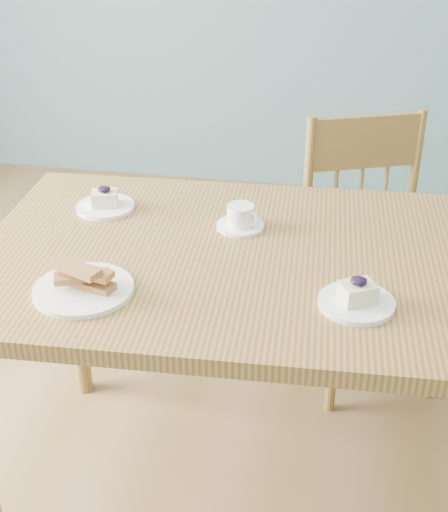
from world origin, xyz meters
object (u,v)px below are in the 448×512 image
object	(u,v)px
cheesecake_plate_near	(357,298)
biscotti_plate	(83,283)
coffee_cup	(241,218)
dining_table	(277,284)
dining_chair	(370,254)
cheesecake_plate_far	(105,203)

from	to	relation	value
cheesecake_plate_near	biscotti_plate	world-z (taller)	biscotti_plate
coffee_cup	dining_table	bearing A→B (deg)	-24.74
dining_chair	biscotti_plate	bearing A→B (deg)	-148.03
dining_table	cheesecake_plate_near	xyz separation A→B (m)	(0.20, -0.19, 0.10)
cheesecake_plate_near	coffee_cup	distance (m)	0.45
cheesecake_plate_near	cheesecake_plate_far	world-z (taller)	cheesecake_plate_near
dining_chair	cheesecake_plate_near	bearing A→B (deg)	-115.38
dining_table	dining_chair	xyz separation A→B (m)	(0.26, 0.66, -0.25)
cheesecake_plate_far	coffee_cup	xyz separation A→B (m)	(0.39, -0.04, 0.01)
dining_table	cheesecake_plate_near	distance (m)	0.29
cheesecake_plate_near	biscotti_plate	size ratio (longest dim) A/B	0.74
cheesecake_plate_far	biscotti_plate	bearing A→B (deg)	-78.01
biscotti_plate	cheesecake_plate_near	bearing A→B (deg)	5.20
cheesecake_plate_far	coffee_cup	bearing A→B (deg)	-6.40
cheesecake_plate_far	dining_table	bearing A→B (deg)	-19.64
dining_table	cheesecake_plate_far	xyz separation A→B (m)	(-0.51, 0.18, 0.10)
coffee_cup	cheesecake_plate_far	bearing A→B (deg)	-161.66
dining_table	cheesecake_plate_far	bearing A→B (deg)	157.91
dining_table	dining_chair	world-z (taller)	dining_chair
dining_chair	cheesecake_plate_near	xyz separation A→B (m)	(-0.06, -0.85, 0.35)
dining_chair	cheesecake_plate_far	size ratio (longest dim) A/B	5.78
dining_table	coffee_cup	xyz separation A→B (m)	(-0.12, 0.14, 0.11)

